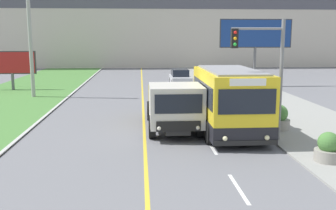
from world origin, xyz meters
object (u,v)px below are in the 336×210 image
at_px(utility_pole_far, 29,26).
at_px(traffic_light_mast, 265,64).
at_px(city_bus, 230,102).
at_px(planter_round_near, 328,149).
at_px(car_distant, 180,77).
at_px(billboard_small, 12,63).
at_px(billboard_large, 256,35).
at_px(dump_truck, 174,107).
at_px(planter_round_second, 279,118).

bearing_deg(utility_pole_far, traffic_light_mast, -45.70).
xyz_separation_m(utility_pole_far, traffic_light_mast, (13.34, -13.68, -1.93)).
distance_m(city_bus, planter_round_near, 5.29).
xyz_separation_m(car_distant, traffic_light_mast, (1.51, -20.86, 2.66)).
bearing_deg(billboard_small, utility_pole_far, -56.37).
bearing_deg(billboard_large, planter_round_near, -99.62).
distance_m(utility_pole_far, planter_round_near, 22.87).
height_order(dump_truck, billboard_large, billboard_large).
bearing_deg(planter_round_near, city_bus, 119.58).
bearing_deg(planter_round_near, utility_pole_far, 131.23).
bearing_deg(planter_round_second, planter_round_near, -89.68).
relative_size(car_distant, planter_round_near, 3.99).
distance_m(city_bus, billboard_large, 19.10).
height_order(car_distant, billboard_large, billboard_large).
distance_m(car_distant, planter_round_near, 24.19).
bearing_deg(billboard_large, car_distant, 165.38).
bearing_deg(city_bus, utility_pole_far, 134.71).
height_order(billboard_small, planter_round_second, billboard_small).
relative_size(city_bus, billboard_large, 0.91).
height_order(billboard_large, planter_round_second, billboard_large).
height_order(traffic_light_mast, planter_round_second, traffic_light_mast).
bearing_deg(billboard_large, traffic_light_mast, -105.15).
distance_m(car_distant, billboard_small, 15.01).
xyz_separation_m(dump_truck, utility_pole_far, (-9.65, 11.68, 4.07)).
bearing_deg(planter_round_near, billboard_large, 80.38).
xyz_separation_m(billboard_large, planter_round_second, (-3.80, -17.24, -4.02)).
bearing_deg(planter_round_second, billboard_small, 137.58).
relative_size(utility_pole_far, billboard_small, 2.59).
bearing_deg(dump_truck, billboard_small, 128.08).
bearing_deg(car_distant, utility_pole_far, -148.71).
bearing_deg(traffic_light_mast, city_bus, 130.31).
distance_m(dump_truck, utility_pole_far, 15.68).
height_order(city_bus, traffic_light_mast, traffic_light_mast).
xyz_separation_m(city_bus, dump_truck, (-2.53, 0.63, -0.33)).
xyz_separation_m(car_distant, billboard_large, (6.69, -1.74, 3.94)).
bearing_deg(dump_truck, traffic_light_mast, -28.42).
xyz_separation_m(billboard_large, billboard_small, (-21.32, -1.24, -2.37)).
relative_size(planter_round_near, planter_round_second, 0.90).
xyz_separation_m(traffic_light_mast, billboard_small, (-16.14, 17.88, -1.09)).
height_order(dump_truck, billboard_small, billboard_small).
distance_m(city_bus, traffic_light_mast, 2.56).
relative_size(traffic_light_mast, planter_round_second, 4.36).
bearing_deg(planter_round_second, traffic_light_mast, -126.17).
distance_m(dump_truck, planter_round_second, 5.11).
height_order(traffic_light_mast, billboard_large, billboard_large).
distance_m(traffic_light_mast, planter_round_second, 3.60).
bearing_deg(city_bus, billboard_large, 70.34).
bearing_deg(traffic_light_mast, car_distant, 94.15).
distance_m(billboard_large, planter_round_second, 18.11).
bearing_deg(car_distant, planter_round_near, -83.08).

